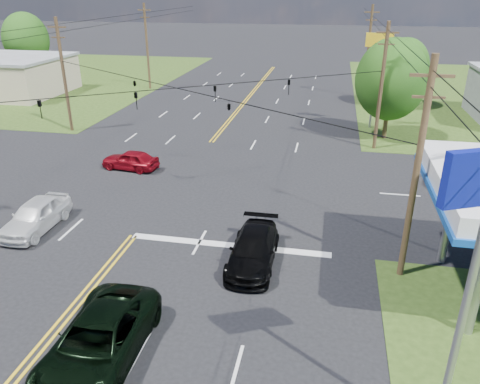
% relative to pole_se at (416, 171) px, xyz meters
% --- Properties ---
extents(ground, '(280.00, 280.00, 0.00)m').
position_rel_pole_se_xyz_m(ground, '(-13.00, 9.00, -4.92)').
color(ground, black).
rests_on(ground, ground).
extents(grass_nw, '(46.00, 48.00, 0.03)m').
position_rel_pole_se_xyz_m(grass_nw, '(-48.00, 41.00, -4.92)').
color(grass_nw, '#2B4014').
rests_on(grass_nw, ground).
extents(stop_bar, '(10.00, 0.50, 0.02)m').
position_rel_pole_se_xyz_m(stop_bar, '(-8.00, 1.00, -4.92)').
color(stop_bar, silver).
rests_on(stop_bar, ground).
extents(pole_se, '(1.60, 0.28, 9.50)m').
position_rel_pole_se_xyz_m(pole_se, '(0.00, 0.00, 0.00)').
color(pole_se, '#44341C').
rests_on(pole_se, ground).
extents(pole_nw, '(1.60, 0.28, 9.50)m').
position_rel_pole_se_xyz_m(pole_nw, '(-26.00, 18.00, 0.00)').
color(pole_nw, '#44341C').
rests_on(pole_nw, ground).
extents(pole_ne, '(1.60, 0.28, 9.50)m').
position_rel_pole_se_xyz_m(pole_ne, '(0.00, 18.00, 0.00)').
color(pole_ne, '#44341C').
rests_on(pole_ne, ground).
extents(pole_left_far, '(1.60, 0.28, 10.00)m').
position_rel_pole_se_xyz_m(pole_left_far, '(-26.00, 37.00, 0.25)').
color(pole_left_far, '#44341C').
rests_on(pole_left_far, ground).
extents(pole_right_far, '(1.60, 0.28, 10.00)m').
position_rel_pole_se_xyz_m(pole_right_far, '(0.00, 37.00, 0.25)').
color(pole_right_far, '#44341C').
rests_on(pole_right_far, ground).
extents(span_wire_signals, '(26.00, 18.00, 1.13)m').
position_rel_pole_se_xyz_m(span_wire_signals, '(-13.00, 9.00, 1.08)').
color(span_wire_signals, black).
rests_on(span_wire_signals, ground).
extents(power_lines, '(26.04, 100.00, 0.64)m').
position_rel_pole_se_xyz_m(power_lines, '(-13.00, 7.00, 3.68)').
color(power_lines, black).
rests_on(power_lines, ground).
extents(tree_right_a, '(5.70, 5.70, 8.18)m').
position_rel_pole_se_xyz_m(tree_right_a, '(1.00, 21.00, -0.05)').
color(tree_right_a, '#44341C').
rests_on(tree_right_a, ground).
extents(tree_right_b, '(4.94, 4.94, 7.09)m').
position_rel_pole_se_xyz_m(tree_right_b, '(3.50, 33.00, -0.70)').
color(tree_right_b, '#44341C').
rests_on(tree_right_b, ground).
extents(tree_far_l, '(6.08, 6.08, 8.72)m').
position_rel_pole_se_xyz_m(tree_far_l, '(-45.00, 41.00, 0.28)').
color(tree_far_l, '#44341C').
rests_on(tree_far_l, ground).
extents(pickup_dkgreen, '(2.85, 5.97, 1.64)m').
position_rel_pole_se_xyz_m(pickup_dkgreen, '(-10.63, -7.42, -4.09)').
color(pickup_dkgreen, black).
rests_on(pickup_dkgreen, ground).
extents(suv_black, '(2.08, 5.02, 1.45)m').
position_rel_pole_se_xyz_m(suv_black, '(-6.55, -0.37, -4.19)').
color(suv_black, black).
rests_on(suv_black, ground).
extents(pickup_white, '(1.89, 4.66, 1.58)m').
position_rel_pole_se_xyz_m(pickup_white, '(-18.24, 0.74, -4.12)').
color(pickup_white, silver).
rests_on(pickup_white, ground).
extents(sedan_red, '(4.14, 2.05, 1.36)m').
position_rel_pole_se_xyz_m(sedan_red, '(-16.99, 10.00, -4.24)').
color(sedan_red, maroon).
rests_on(sedan_red, ground).
extents(sedan_far, '(5.05, 2.48, 1.41)m').
position_rel_pole_se_xyz_m(sedan_far, '(5.35, 10.65, -4.21)').
color(sedan_far, silver).
rests_on(sedan_far, ground).
extents(polesign_ne, '(2.27, 0.36, 8.21)m').
position_rel_pole_se_xyz_m(polesign_ne, '(0.00, 24.05, 1.50)').
color(polesign_ne, '#A5A5AA').
rests_on(polesign_ne, ground).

